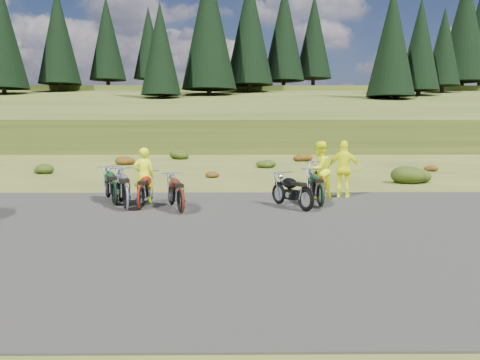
{
  "coord_description": "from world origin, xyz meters",
  "views": [
    {
      "loc": [
        0.76,
        -12.63,
        2.36
      ],
      "look_at": [
        0.9,
        0.74,
        0.85
      ],
      "focal_mm": 35.0,
      "sensor_mm": 36.0,
      "label": 1
    }
  ],
  "objects": [
    {
      "name": "shrub_2",
      "position": [
        -6.2,
        16.6,
        0.38
      ],
      "size": [
        1.3,
        1.3,
        0.77
      ],
      "primitive_type": "ellipsoid",
      "color": "#66290C",
      "rests_on": "ground"
    },
    {
      "name": "ground",
      "position": [
        0.0,
        0.0,
        0.0
      ],
      "size": [
        300.0,
        300.0,
        0.0
      ],
      "primitive_type": "plane",
      "color": "#3D4918",
      "rests_on": "ground"
    },
    {
      "name": "person_right_a",
      "position": [
        3.52,
        2.58,
        0.94
      ],
      "size": [
        1.16,
        1.13,
        1.88
      ],
      "primitive_type": "imported",
      "rotation": [
        0.0,
        0.0,
        3.8
      ],
      "color": "#D5E30B",
      "rests_on": "ground"
    },
    {
      "name": "conifer_20",
      "position": [
        -15.0,
        75.0,
        17.65
      ],
      "size": [
        5.72,
        5.72,
        15.0
      ],
      "color": "black",
      "rests_on": "ground"
    },
    {
      "name": "shrub_8",
      "position": [
        11.2,
        12.4,
        0.23
      ],
      "size": [
        0.77,
        0.77,
        0.45
      ],
      "primitive_type": "ellipsoid",
      "color": "#66290C",
      "rests_on": "ground"
    },
    {
      "name": "conifer_24",
      "position": [
        9.0,
        68.0,
        18.16
      ],
      "size": [
        7.04,
        7.04,
        18.0
      ],
      "color": "black",
      "rests_on": "ground"
    },
    {
      "name": "conifer_19",
      "position": [
        -21.0,
        69.0,
        17.36
      ],
      "size": [
        6.16,
        6.16,
        16.0
      ],
      "color": "black",
      "rests_on": "ground"
    },
    {
      "name": "conifer_18",
      "position": [
        -27.0,
        63.0,
        16.66
      ],
      "size": [
        6.6,
        6.6,
        17.0
      ],
      "color": "black",
      "rests_on": "ground"
    },
    {
      "name": "motorcycle_4",
      "position": [
        -0.71,
        -0.11,
        0.0
      ],
      "size": [
        1.27,
        2.11,
        1.05
      ],
      "primitive_type": null,
      "rotation": [
        0.0,
        0.0,
        1.9
      ],
      "color": "#50190D",
      "rests_on": "ground"
    },
    {
      "name": "motorcycle_3",
      "position": [
        -2.31,
        0.39,
        0.0
      ],
      "size": [
        1.42,
        2.3,
        1.14
      ],
      "primitive_type": null,
      "rotation": [
        0.0,
        0.0,
        1.91
      ],
      "color": "#A09FA4",
      "rests_on": "ground"
    },
    {
      "name": "gravel_pad",
      "position": [
        0.0,
        -2.0,
        0.0
      ],
      "size": [
        20.0,
        12.0,
        0.04
      ],
      "primitive_type": "cube",
      "color": "black",
      "rests_on": "ground"
    },
    {
      "name": "conifer_28",
      "position": [
        33.0,
        61.0,
        14.76
      ],
      "size": [
        5.28,
        5.28,
        14.0
      ],
      "color": "black",
      "rests_on": "ground"
    },
    {
      "name": "conifer_17",
      "position": [
        -33.0,
        57.0,
        15.97
      ],
      "size": [
        7.04,
        7.04,
        18.0
      ],
      "color": "black",
      "rests_on": "ground"
    },
    {
      "name": "motorcycle_7",
      "position": [
        3.25,
        0.86,
        0.0
      ],
      "size": [
        0.82,
        2.08,
        1.07
      ],
      "primitive_type": null,
      "rotation": [
        0.0,
        0.0,
        1.64
      ],
      "color": "black",
      "rests_on": "ground"
    },
    {
      "name": "motorcycle_6",
      "position": [
        3.56,
        2.4,
        0.0
      ],
      "size": [
        0.79,
        2.24,
        1.17
      ],
      "primitive_type": null,
      "rotation": [
        0.0,
        0.0,
        1.59
      ],
      "color": "#9F270B",
      "rests_on": "ground"
    },
    {
      "name": "conifer_26",
      "position": [
        21.0,
        49.0,
        13.37
      ],
      "size": [
        6.16,
        6.16,
        16.0
      ],
      "color": "black",
      "rests_on": "ground"
    },
    {
      "name": "shrub_7",
      "position": [
        8.3,
        7.1,
        0.46
      ],
      "size": [
        1.56,
        1.56,
        0.92
      ],
      "primitive_type": "ellipsoid",
      "color": "black",
      "rests_on": "ground"
    },
    {
      "name": "shrub_4",
      "position": [
        -0.4,
        9.2,
        0.23
      ],
      "size": [
        0.77,
        0.77,
        0.45
      ],
      "primitive_type": "ellipsoid",
      "color": "#66290C",
      "rests_on": "ground"
    },
    {
      "name": "shrub_5",
      "position": [
        2.5,
        14.5,
        0.31
      ],
      "size": [
        1.03,
        1.03,
        0.61
      ],
      "primitive_type": "ellipsoid",
      "color": "black",
      "rests_on": "ground"
    },
    {
      "name": "conifer_22",
      "position": [
        -3.0,
        56.0,
        16.77
      ],
      "size": [
        7.92,
        7.92,
        20.0
      ],
      "color": "black",
      "rests_on": "ground"
    },
    {
      "name": "motorcycle_5",
      "position": [
        2.72,
        0.17,
        0.0
      ],
      "size": [
        1.55,
        2.05,
        1.04
      ],
      "primitive_type": null,
      "rotation": [
        0.0,
        0.0,
        2.09
      ],
      "color": "black",
      "rests_on": "ground"
    },
    {
      "name": "conifer_25",
      "position": [
        15.0,
        74.0,
        18.66
      ],
      "size": [
        6.6,
        6.6,
        17.0
      ],
      "color": "black",
      "rests_on": "ground"
    },
    {
      "name": "conifer_23",
      "position": [
        3.0,
        62.0,
        17.47
      ],
      "size": [
        7.48,
        7.48,
        19.0
      ],
      "color": "black",
      "rests_on": "ground"
    },
    {
      "name": "conifer_29",
      "position": [
        39.0,
        67.0,
        18.97
      ],
      "size": [
        7.92,
        7.92,
        20.0
      ],
      "color": "black",
      "rests_on": "ground"
    },
    {
      "name": "shrub_6",
      "position": [
        5.4,
        19.8,
        0.38
      ],
      "size": [
        1.3,
        1.3,
        0.77
      ],
      "primitive_type": "ellipsoid",
      "color": "#66290C",
      "rests_on": "ground"
    },
    {
      "name": "hill_plateau",
      "position": [
        0.0,
        110.0,
        0.0
      ],
      "size": [
        300.0,
        90.0,
        9.17
      ],
      "primitive_type": "cube",
      "color": "#2F3E14",
      "rests_on": "ground"
    },
    {
      "name": "shrub_1",
      "position": [
        -9.1,
        11.3,
        0.31
      ],
      "size": [
        1.03,
        1.03,
        0.61
      ],
      "primitive_type": "ellipsoid",
      "color": "black",
      "rests_on": "ground"
    },
    {
      "name": "conifer_27",
      "position": [
        27.0,
        55.0,
        14.06
      ],
      "size": [
        5.72,
        5.72,
        15.0
      ],
      "color": "black",
      "rests_on": "ground"
    },
    {
      "name": "hill_slope",
      "position": [
        0.0,
        50.0,
        0.0
      ],
      "size": [
        300.0,
        45.97,
        9.37
      ],
      "primitive_type": null,
      "rotation": [
        0.14,
        0.0,
        0.0
      ],
      "color": "#2F3E14",
      "rests_on": "ground"
    },
    {
      "name": "conifer_21",
      "position": [
        -9.0,
        50.0,
        12.56
      ],
      "size": [
        5.28,
        5.28,
        14.0
      ],
      "color": "black",
      "rests_on": "ground"
    },
    {
      "name": "person_right_b",
      "position": [
        4.38,
        2.81,
        0.95
      ],
      "size": [
        1.21,
        0.83,
        1.9
      ],
      "primitive_type": "imported",
      "rotation": [
        0.0,
        0.0,
        2.78
      ],
      "color": "#D5E30B",
      "rests_on": "ground"
    },
    {
      "name": "shrub_3",
      "position": [
        -3.3,
        21.9,
        0.46
      ],
      "size": [
        1.56,
        1.56,
        0.92
      ],
      "primitive_type": "ellipsoid",
      "color": "black",
      "rests_on": "ground"
    },
    {
      "name": "motorcycle_2",
      "position": [
        -2.87,
        1.32,
        0.0
      ],
      "size": [
        1.48,
        2.23,
        1.11
      ],
      "primitive_type": null,
      "rotation": [
        0.0,
        0.0,
        1.97
      ],
      "color": "black",
      "rests_on": "ground"
    },
    {
      "name": "person_middle",
      "position": [
        -2.04,
        1.61,
        0.86
      ],
      "size": [
        0.72,
        0.58,
        1.72
      ],
      "primitive_type": "imported",
      "rotation": [
        0.0,
        0.0,
        3.45
      ],
      "color": "#D5E30B",
      "rests_on": "ground"
    },
    {
      "name": "motorcycle_1",
      "position": [
        -1.93,
        0.51,
        0.0
      ],
      "size": [
        0.7,
        2.01,
        1.05
      ],
      "primitive_type": null,
      "rotation": [
        0.0,
        0.0,
        1.55
      ],
      "color": "maroon",
      "rests_on": "ground"
    }
  ]
}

